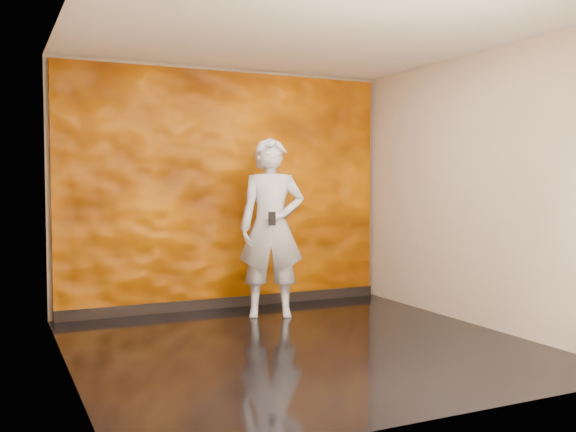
{
  "coord_description": "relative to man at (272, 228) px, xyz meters",
  "views": [
    {
      "loc": [
        -2.54,
        -5.15,
        1.47
      ],
      "look_at": [
        0.27,
        0.86,
        1.12
      ],
      "focal_mm": 40.0,
      "sensor_mm": 36.0,
      "label": 1
    }
  ],
  "objects": [
    {
      "name": "baseboard",
      "position": [
        -0.26,
        0.66,
        -0.92
      ],
      "size": [
        3.9,
        0.04,
        0.12
      ],
      "primitive_type": "cube",
      "color": "black",
      "rests_on": "ground"
    },
    {
      "name": "man",
      "position": [
        0.0,
        0.0,
        0.0
      ],
      "size": [
        0.83,
        0.7,
        1.95
      ],
      "primitive_type": "imported",
      "rotation": [
        0.0,
        0.0,
        -0.38
      ],
      "color": "#9EA1AC",
      "rests_on": "ground"
    },
    {
      "name": "phone",
      "position": [
        -0.1,
        -0.25,
        0.11
      ],
      "size": [
        0.08,
        0.04,
        0.15
      ],
      "primitive_type": "cube",
      "rotation": [
        0.0,
        0.0,
        -0.32
      ],
      "color": "black",
      "rests_on": "man"
    },
    {
      "name": "feature_wall",
      "position": [
        -0.26,
        0.7,
        0.4
      ],
      "size": [
        3.9,
        0.06,
        2.75
      ],
      "primitive_type": "cube",
      "color": "orange",
      "rests_on": "ground"
    },
    {
      "name": "room",
      "position": [
        -0.26,
        -1.26,
        0.42
      ],
      "size": [
        4.02,
        4.02,
        2.81
      ],
      "color": "black",
      "rests_on": "ground"
    }
  ]
}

